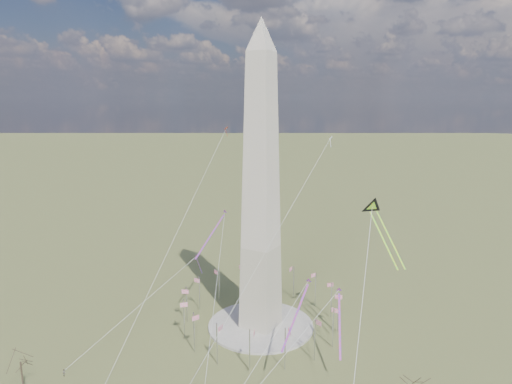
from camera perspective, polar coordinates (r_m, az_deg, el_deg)
The scene contains 13 objects.
ground at distance 163.08m, azimuth 0.59°, elevation -16.45°, with size 2000.00×2000.00×0.00m, color #4F582C.
plaza at distance 162.89m, azimuth 0.60°, elevation -16.33°, with size 36.00×36.00×0.80m, color #ABA39C.
washington_monument at distance 146.63m, azimuth 0.63°, elevation 0.30°, with size 15.56×15.56×100.00m.
flagpole_ring at distance 159.77m, azimuth 0.60°, elevation -14.15°, with size 54.40×54.40×13.00m.
tree_far at distance 141.79m, azimuth -27.39°, elevation -18.13°, with size 7.62×7.62×13.33m.
person_west at distance 148.54m, azimuth -22.85°, elevation -20.06°, with size 0.96×0.75×1.98m, color gray.
kite_delta_black at distance 137.22m, azimuth 14.53°, elevation -2.24°, with size 16.77×17.25×16.14m.
kite_diamond_purple at distance 170.16m, azimuth -7.19°, elevation -8.07°, with size 1.79×2.93×8.98m.
kite_streamer_left at distance 133.64m, azimuth 5.48°, elevation -13.91°, with size 2.34×20.03×13.74m.
kite_streamer_mid at distance 159.71m, azimuth -5.19°, elevation -4.59°, with size 1.79×18.98×13.03m.
kite_streamer_right at distance 140.94m, azimuth 10.40°, elevation -14.78°, with size 8.41×18.26×13.23m.
kite_small_red at distance 200.93m, azimuth -3.74°, elevation 7.82°, with size 1.24×1.96×4.39m.
kite_small_white at distance 180.66m, azimuth 9.32°, elevation 6.53°, with size 1.71×1.50×4.49m.
Camera 1 is at (70.63, -125.15, 77.09)m, focal length 32.00 mm.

